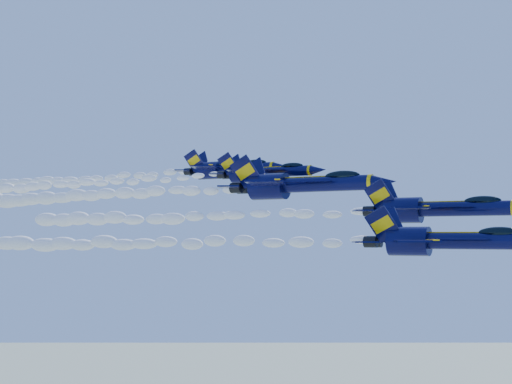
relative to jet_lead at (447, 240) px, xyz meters
The scene contains 10 objects.
jet_lead is the anchor object (origin of this frame).
smoke_trail_jet_lead 28.32m from the jet_lead, behind, with size 43.78×1.68×1.51m, color white.
jet_second 10.95m from the jet_lead, 108.47° to the left, with size 15.83×12.99×5.88m.
smoke_trail_jet_second 33.63m from the jet_lead, 162.60° to the left, with size 43.78×1.76×1.59m, color white.
jet_third 28.89m from the jet_lead, 138.91° to the left, with size 20.12×16.51×7.48m.
smoke_trail_jet_third 55.27m from the jet_lead, 160.29° to the left, with size 43.78×2.24×2.02m, color white.
jet_fourth 37.94m from the jet_lead, 140.55° to the left, with size 14.90×12.22×5.54m.
smoke_trail_jet_fourth 62.02m from the jet_lead, 157.53° to the left, with size 43.78×1.66×1.49m, color white.
jet_fifth 50.92m from the jet_lead, 140.65° to the left, with size 16.57×13.59×6.16m.
smoke_trail_jet_fifth 75.24m from the jet_lead, 154.90° to the left, with size 43.78×1.85×1.66m, color white.
Camera 1 is at (28.17, -69.28, 149.10)m, focal length 50.00 mm.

